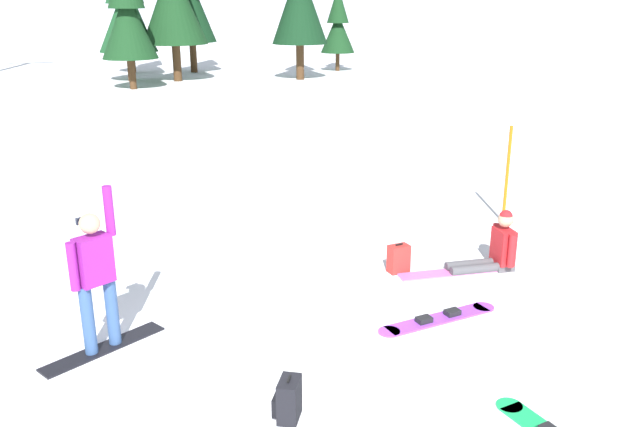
% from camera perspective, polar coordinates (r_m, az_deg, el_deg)
% --- Properties ---
extents(ground_plane, '(800.00, 800.00, 0.00)m').
position_cam_1_polar(ground_plane, '(8.26, -4.40, -11.44)').
color(ground_plane, white).
extents(snowboarder_foreground, '(1.36, 1.25, 2.01)m').
position_cam_1_polar(snowboarder_foreground, '(8.20, -18.83, -5.27)').
color(snowboarder_foreground, black).
rests_on(snowboarder_foreground, ground_plane).
extents(snowboarder_midground, '(1.86, 0.65, 0.97)m').
position_cam_1_polar(snowboarder_midground, '(10.64, 14.70, -3.04)').
color(snowboarder_midground, '#4C4C51').
rests_on(snowboarder_midground, ground_plane).
extents(loose_snowboard_far_spare, '(1.81, 0.90, 0.09)m').
position_cam_1_polar(loose_snowboard_far_spare, '(9.00, 10.19, -8.92)').
color(loose_snowboard_far_spare, '#993FD8').
rests_on(loose_snowboard_far_spare, ground_plane).
extents(backpack_red, '(0.37, 0.33, 0.47)m').
position_cam_1_polar(backpack_red, '(10.32, 6.79, -3.91)').
color(backpack_red, red).
rests_on(backpack_red, ground_plane).
extents(backpack_black, '(0.33, 0.36, 0.47)m').
position_cam_1_polar(backpack_black, '(6.92, -2.76, -15.79)').
color(backpack_black, black).
rests_on(backpack_black, ground_plane).
extents(trail_marker_pole, '(0.06, 0.06, 1.85)m').
position_cam_1_polar(trail_marker_pole, '(12.77, 15.88, 3.23)').
color(trail_marker_pole, orange).
rests_on(trail_marker_pole, ground_plane).
extents(pine_tree_short, '(2.51, 2.51, 6.29)m').
position_cam_1_polar(pine_tree_short, '(32.00, -16.37, 16.39)').
color(pine_tree_short, '#472D19').
rests_on(pine_tree_short, ground_plane).
extents(pine_tree_young, '(1.93, 1.93, 4.67)m').
position_cam_1_polar(pine_tree_young, '(38.72, 1.55, 15.99)').
color(pine_tree_young, '#472D19').
rests_on(pine_tree_young, ground_plane).
extents(pine_tree_twin, '(2.86, 2.86, 6.60)m').
position_cam_1_polar(pine_tree_twin, '(35.19, -16.50, 16.77)').
color(pine_tree_twin, '#472D19').
rests_on(pine_tree_twin, ground_plane).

